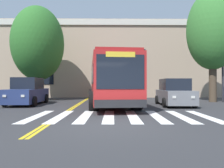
# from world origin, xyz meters

# --- Properties ---
(ground_plane) EXTENTS (120.00, 120.00, 0.00)m
(ground_plane) POSITION_xyz_m (0.00, 0.00, 0.00)
(ground_plane) COLOR #303033
(crosswalk) EXTENTS (7.88, 4.01, 0.01)m
(crosswalk) POSITION_xyz_m (0.52, 2.16, 0.00)
(crosswalk) COLOR white
(crosswalk) RESTS_ON ground
(lane_line_yellow_inner) EXTENTS (0.12, 36.00, 0.01)m
(lane_line_yellow_inner) POSITION_xyz_m (-2.24, 16.16, 0.00)
(lane_line_yellow_inner) COLOR gold
(lane_line_yellow_inner) RESTS_ON ground
(lane_line_yellow_outer) EXTENTS (0.12, 36.00, 0.01)m
(lane_line_yellow_outer) POSITION_xyz_m (-2.08, 16.16, 0.00)
(lane_line_yellow_outer) COLOR gold
(lane_line_yellow_outer) RESTS_ON ground
(city_bus) EXTENTS (3.56, 10.70, 3.12)m
(city_bus) POSITION_xyz_m (0.04, 7.60, 1.67)
(city_bus) COLOR #B22323
(city_bus) RESTS_ON ground
(car_navy_near_lane) EXTENTS (2.14, 4.77, 1.88)m
(car_navy_near_lane) POSITION_xyz_m (-5.69, 7.85, 0.85)
(car_navy_near_lane) COLOR navy
(car_navy_near_lane) RESTS_ON ground
(car_grey_far_lane) EXTENTS (2.16, 4.18, 1.77)m
(car_grey_far_lane) POSITION_xyz_m (4.32, 6.98, 0.82)
(car_grey_far_lane) COLOR slate
(car_grey_far_lane) RESTS_ON ground
(car_red_behind_bus) EXTENTS (2.46, 5.15, 2.23)m
(car_red_behind_bus) POSITION_xyz_m (0.72, 16.00, 1.06)
(car_red_behind_bus) COLOR #AD1E1E
(car_red_behind_bus) RESTS_ON ground
(street_tree_curbside_large) EXTENTS (5.24, 5.53, 9.04)m
(street_tree_curbside_large) POSITION_xyz_m (8.31, 9.99, 5.77)
(street_tree_curbside_large) COLOR #4C3D2D
(street_tree_curbside_large) RESTS_ON ground
(street_tree_curbside_small) EXTENTS (4.78, 5.44, 8.22)m
(street_tree_curbside_small) POSITION_xyz_m (-6.23, 11.72, 4.96)
(street_tree_curbside_small) COLOR #4C3D2D
(street_tree_curbside_small) RESTS_ON ground
(building_facade) EXTENTS (36.55, 6.43, 8.39)m
(building_facade) POSITION_xyz_m (-1.59, 18.83, 4.20)
(building_facade) COLOR tan
(building_facade) RESTS_ON ground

